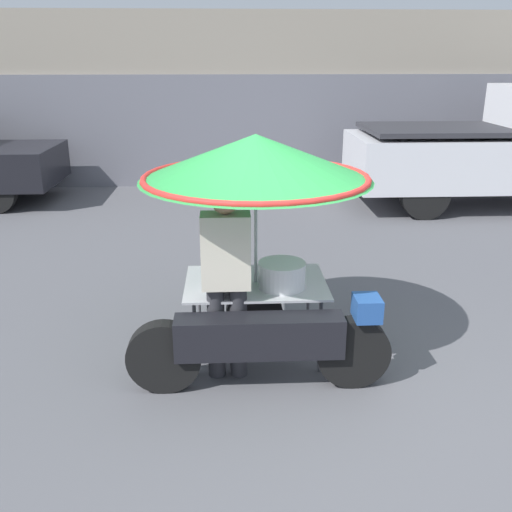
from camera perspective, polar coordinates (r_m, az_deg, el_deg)
ground_plane at (r=4.39m, az=8.69°, el=-15.54°), size 36.00×36.00×0.00m
shopfront_building at (r=12.54m, az=0.91°, el=15.53°), size 28.00×2.06×3.32m
vendor_motorcycle_cart at (r=4.56m, az=0.08°, el=6.70°), size 2.06×1.88×1.92m
vendor_person at (r=4.45m, az=-2.99°, el=-1.85°), size 0.38×0.22×1.59m
pickup_truck at (r=10.82m, az=24.12°, el=9.67°), size 5.16×1.79×2.04m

